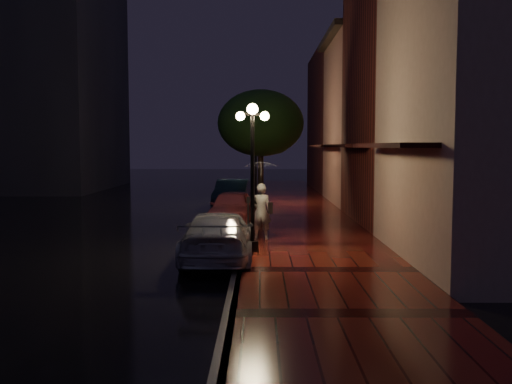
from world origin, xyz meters
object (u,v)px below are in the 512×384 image
(pink_car, at_px, (232,207))
(navy_car, at_px, (232,194))
(parking_meter, at_px, (248,211))
(streetlamp_far, at_px, (256,158))
(silver_car, at_px, (218,237))
(woman_with_umbrella, at_px, (261,188))
(street_tree, at_px, (261,125))
(streetlamp_near, at_px, (253,168))

(pink_car, bearing_deg, navy_car, 97.55)
(navy_car, bearing_deg, parking_meter, -80.22)
(streetlamp_far, height_order, silver_car, streetlamp_far)
(streetlamp_far, distance_m, pink_car, 7.37)
(woman_with_umbrella, bearing_deg, street_tree, -87.60)
(streetlamp_near, relative_size, silver_car, 0.89)
(streetlamp_near, height_order, woman_with_umbrella, streetlamp_near)
(street_tree, relative_size, woman_with_umbrella, 2.22)
(streetlamp_near, bearing_deg, pink_car, 97.80)
(streetlamp_near, relative_size, streetlamp_far, 1.00)
(streetlamp_far, xyz_separation_m, navy_car, (-1.21, -1.26, -1.84))
(streetlamp_near, relative_size, parking_meter, 3.31)
(parking_meter, bearing_deg, streetlamp_near, -96.21)
(streetlamp_far, height_order, street_tree, street_tree)
(street_tree, height_order, woman_with_umbrella, street_tree)
(streetlamp_far, relative_size, pink_car, 1.04)
(streetlamp_near, bearing_deg, street_tree, 88.65)
(pink_car, bearing_deg, streetlamp_far, 87.36)
(streetlamp_far, relative_size, woman_with_umbrella, 1.65)
(navy_car, relative_size, parking_meter, 3.55)
(street_tree, relative_size, pink_car, 1.40)
(streetlamp_far, bearing_deg, navy_car, -133.80)
(streetlamp_far, xyz_separation_m, silver_car, (-0.95, -14.78, -1.90))
(navy_car, xyz_separation_m, silver_car, (0.26, -13.53, -0.06))
(woman_with_umbrella, bearing_deg, parking_meter, -69.51)
(streetlamp_far, height_order, navy_car, streetlamp_far)
(silver_car, bearing_deg, streetlamp_near, -140.66)
(parking_meter, bearing_deg, streetlamp_far, 79.42)
(silver_car, bearing_deg, parking_meter, -100.15)
(navy_car, distance_m, woman_with_umbrella, 10.81)
(streetlamp_far, relative_size, parking_meter, 3.31)
(navy_car, bearing_deg, woman_with_umbrella, -78.62)
(street_tree, relative_size, silver_car, 1.20)
(woman_with_umbrella, distance_m, parking_meter, 1.74)
(streetlamp_near, distance_m, pink_car, 7.25)
(streetlamp_near, distance_m, streetlamp_far, 14.00)
(streetlamp_near, distance_m, parking_meter, 3.87)
(streetlamp_near, xyz_separation_m, streetlamp_far, (0.00, 14.00, 0.00))
(navy_car, height_order, woman_with_umbrella, woman_with_umbrella)
(pink_car, bearing_deg, street_tree, 78.42)
(pink_car, bearing_deg, woman_with_umbrella, -71.03)
(pink_car, height_order, silver_car, pink_car)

